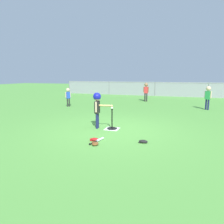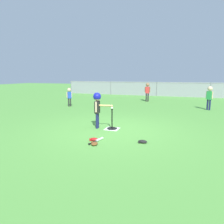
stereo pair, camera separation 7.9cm
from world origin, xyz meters
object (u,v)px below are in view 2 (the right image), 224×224
batting_tee (112,126)px  baseball_on_tee (112,108)px  fielder_deep_left (210,95)px  fielder_near_left (69,95)px  glove_tossed_aside (143,142)px  glove_near_bats (94,139)px  batter_child (97,103)px  glove_by_plate (94,144)px  spare_bat_silver (98,140)px  fielder_deep_center (147,90)px

batting_tee → baseball_on_tee: 0.58m
batting_tee → fielder_deep_left: bearing=55.7°
fielder_near_left → glove_tossed_aside: size_ratio=4.08×
fielder_near_left → glove_near_bats: (3.66, -4.89, -0.62)m
batting_tee → batter_child: batter_child is taller
glove_tossed_aside → fielder_near_left: bearing=136.6°
baseball_on_tee → glove_by_plate: size_ratio=0.30×
glove_near_bats → glove_tossed_aside: bearing=10.8°
fielder_near_left → batting_tee: bearing=-44.3°
fielder_deep_left → spare_bat_silver: fielder_deep_left is taller
fielder_deep_center → baseball_on_tee: bearing=-89.5°
fielder_deep_left → baseball_on_tee: bearing=-124.3°
fielder_near_left → glove_tossed_aside: (4.91, -4.65, -0.62)m
fielder_near_left → fielder_deep_center: fielder_deep_center is taller
fielder_deep_center → fielder_deep_left: size_ratio=1.03×
batting_tee → fielder_deep_center: size_ratio=0.53×
glove_near_bats → fielder_near_left: bearing=126.9°
batting_tee → baseball_on_tee: baseball_on_tee is taller
batting_tee → batter_child: (-0.47, -0.06, 0.72)m
glove_near_bats → fielder_deep_center: bearing=89.9°
glove_by_plate → glove_near_bats: 0.34m
batter_child → fielder_deep_center: 7.22m
batter_child → fielder_deep_center: (0.41, 7.20, -0.05)m
fielder_deep_center → glove_near_bats: size_ratio=5.16×
baseball_on_tee → fielder_deep_left: fielder_deep_left is taller
batting_tee → baseball_on_tee: (-0.00, -0.00, 0.58)m
fielder_near_left → fielder_deep_center: 5.08m
fielder_deep_center → fielder_deep_left: fielder_deep_center is taller
glove_tossed_aside → fielder_deep_left: bearing=70.0°
fielder_deep_left → glove_tossed_aside: 6.33m
batting_tee → fielder_deep_center: 7.18m
glove_tossed_aside → batting_tee: bearing=139.3°
batting_tee → spare_bat_silver: size_ratio=1.13×
batter_child → fielder_deep_left: 6.25m
batting_tee → batter_child: size_ratio=0.56×
fielder_deep_center → glove_by_plate: 8.74m
fielder_near_left → baseball_on_tee: bearing=-44.3°
fielder_deep_center → spare_bat_silver: size_ratio=2.11×
fielder_near_left → fielder_deep_left: fielder_deep_left is taller
batter_child → glove_by_plate: 1.78m
fielder_deep_left → fielder_near_left: bearing=-169.9°
fielder_deep_left → glove_by_plate: 7.26m
batter_child → glove_by_plate: size_ratio=4.64×
batting_tee → fielder_deep_left: size_ratio=0.55×
batter_child → batting_tee: bearing=6.9°
spare_bat_silver → glove_tossed_aside: bearing=12.4°
baseball_on_tee → glove_by_plate: (0.08, -1.56, -0.65)m
fielder_deep_center → batting_tee: bearing=-89.5°
fielder_deep_center → glove_near_bats: (-0.01, -8.40, -0.74)m
fielder_near_left → glove_by_plate: fielder_near_left is taller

